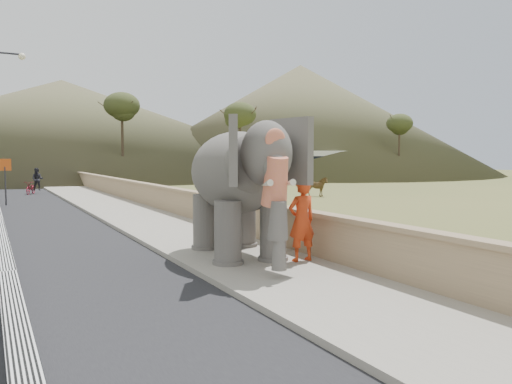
# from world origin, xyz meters

# --- Properties ---
(ground) EXTENTS (160.00, 160.00, 0.00)m
(ground) POSITION_xyz_m (0.00, 0.00, 0.00)
(ground) COLOR olive
(ground) RESTS_ON ground
(walkway) EXTENTS (3.00, 120.00, 0.15)m
(walkway) POSITION_xyz_m (0.00, 10.00, 0.07)
(walkway) COLOR #9E9687
(walkway) RESTS_ON ground
(parapet) EXTENTS (0.30, 120.00, 1.10)m
(parapet) POSITION_xyz_m (1.65, 10.00, 0.55)
(parapet) COLOR tan
(parapet) RESTS_ON ground
(signboard) EXTENTS (0.60, 0.08, 2.40)m
(signboard) POSITION_xyz_m (-4.50, 17.65, 1.64)
(signboard) COLOR #2D2D33
(signboard) RESTS_ON ground
(cow) EXTENTS (1.59, 1.37, 1.24)m
(cow) POSITION_xyz_m (12.82, 14.95, 0.62)
(cow) COLOR brown
(cow) RESTS_ON ground
(distant_car) EXTENTS (4.33, 1.97, 1.44)m
(distant_car) POSITION_xyz_m (15.61, 33.93, 0.72)
(distant_car) COLOR silver
(distant_car) RESTS_ON ground
(bus_white) EXTENTS (11.19, 3.55, 3.10)m
(bus_white) POSITION_xyz_m (24.59, 32.50, 1.55)
(bus_white) COLOR white
(bus_white) RESTS_ON ground
(bus_orange) EXTENTS (11.26, 4.32, 3.10)m
(bus_orange) POSITION_xyz_m (29.08, 32.63, 1.55)
(bus_orange) COLOR orange
(bus_orange) RESTS_ON ground
(hill_right) EXTENTS (56.00, 56.00, 16.00)m
(hill_right) POSITION_xyz_m (36.00, 52.00, 8.00)
(hill_right) COLOR brown
(hill_right) RESTS_ON ground
(hill_far) EXTENTS (80.00, 80.00, 14.00)m
(hill_far) POSITION_xyz_m (5.00, 70.00, 7.00)
(hill_far) COLOR brown
(hill_far) RESTS_ON ground
(elephant_and_man) EXTENTS (2.70, 4.56, 3.13)m
(elephant_and_man) POSITION_xyz_m (0.02, 0.02, 1.71)
(elephant_and_man) COLOR #67635D
(elephant_and_man) RESTS_ON ground
(motorcyclist) EXTENTS (1.41, 1.72, 1.75)m
(motorcyclist) POSITION_xyz_m (-2.61, 25.34, 0.68)
(motorcyclist) COLOR maroon
(motorcyclist) RESTS_ON ground
(trees) EXTENTS (47.33, 43.57, 8.83)m
(trees) POSITION_xyz_m (2.93, 28.96, 3.89)
(trees) COLOR #473828
(trees) RESTS_ON ground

